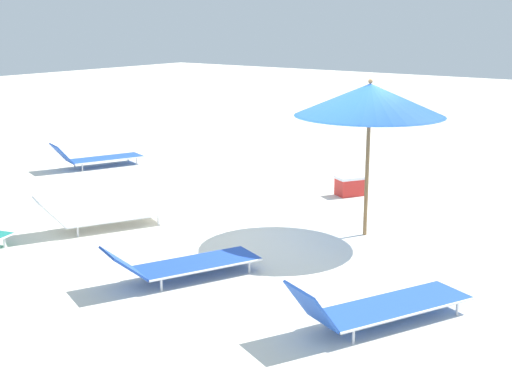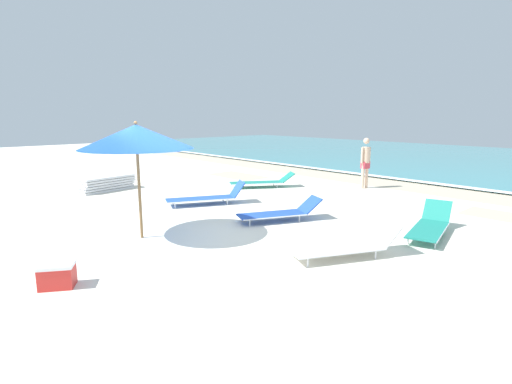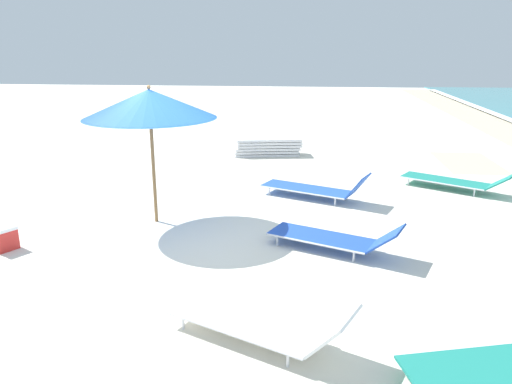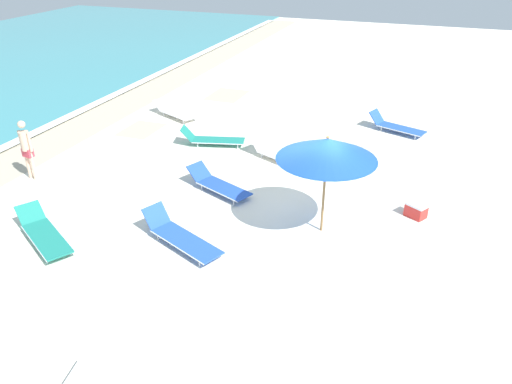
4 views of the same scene
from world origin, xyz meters
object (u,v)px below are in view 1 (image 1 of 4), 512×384
Objects in this scene: beach_umbrella at (370,100)px; sun_lounger_beside_umbrella at (377,306)px; sun_lounger_near_water_right at (96,157)px; sun_lounger_mid_beach_solo at (100,216)px; sun_lounger_mid_beach_pair_a at (182,263)px; cooler_box at (350,186)px.

beach_umbrella is 3.85m from sun_lounger_beside_umbrella.
sun_lounger_near_water_right reaches higher than sun_lounger_mid_beach_solo.
beach_umbrella is 7.63m from sun_lounger_near_water_right.
sun_lounger_mid_beach_pair_a is at bearing 72.49° from beach_umbrella.
sun_lounger_near_water_right is 0.99× the size of sun_lounger_mid_beach_pair_a.
beach_umbrella is at bearing -35.68° from sun_lounger_beside_umbrella.
cooler_box is (-2.13, -4.33, -0.03)m from sun_lounger_mid_beach_solo.
sun_lounger_near_water_right is at bearing -9.57° from sun_lounger_mid_beach_pair_a.
sun_lounger_near_water_right reaches higher than sun_lounger_mid_beach_pair_a.
sun_lounger_mid_beach_solo is 2.73m from sun_lounger_mid_beach_pair_a.
sun_lounger_mid_beach_solo reaches higher than cooler_box.
sun_lounger_mid_beach_solo is (5.27, -0.63, 0.00)m from sun_lounger_beside_umbrella.
beach_umbrella is at bearing -122.74° from sun_lounger_mid_beach_solo.
sun_lounger_mid_beach_pair_a is at bearing -173.89° from sun_lounger_mid_beach_solo.
sun_lounger_mid_beach_solo is at bearing 4.24° from sun_lounger_mid_beach_pair_a.
sun_lounger_beside_umbrella is at bearing 177.71° from sun_lounger_near_water_right.
sun_lounger_beside_umbrella is at bearing -151.52° from sun_lounger_mid_beach_pair_a.
cooler_box is at bearing -91.23° from sun_lounger_mid_beach_solo.
sun_lounger_beside_umbrella is 1.09× the size of sun_lounger_near_water_right.
beach_umbrella reaches higher than sun_lounger_near_water_right.
sun_lounger_beside_umbrella reaches higher than sun_lounger_mid_beach_pair_a.
beach_umbrella is 1.06× the size of sun_lounger_beside_umbrella.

